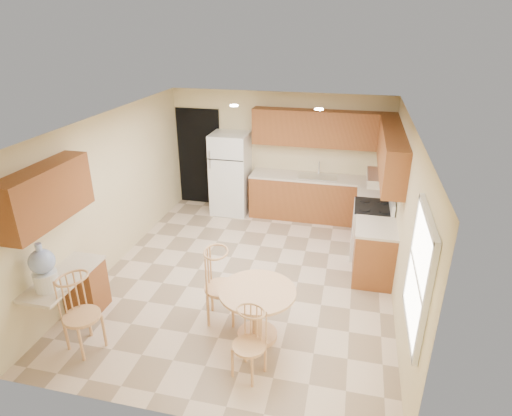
% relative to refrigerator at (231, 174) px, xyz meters
% --- Properties ---
extents(floor, '(5.50, 5.50, 0.00)m').
position_rel_refrigerator_xyz_m(floor, '(0.95, -2.40, -0.85)').
color(floor, beige).
rests_on(floor, ground).
extents(ceiling, '(4.50, 5.50, 0.02)m').
position_rel_refrigerator_xyz_m(ceiling, '(0.95, -2.40, 1.65)').
color(ceiling, white).
rests_on(ceiling, wall_back).
extents(wall_back, '(4.50, 0.02, 2.50)m').
position_rel_refrigerator_xyz_m(wall_back, '(0.95, 0.35, 0.40)').
color(wall_back, beige).
rests_on(wall_back, floor).
extents(wall_front, '(4.50, 0.02, 2.50)m').
position_rel_refrigerator_xyz_m(wall_front, '(0.95, -5.15, 0.40)').
color(wall_front, beige).
rests_on(wall_front, floor).
extents(wall_left, '(0.02, 5.50, 2.50)m').
position_rel_refrigerator_xyz_m(wall_left, '(-1.30, -2.40, 0.40)').
color(wall_left, beige).
rests_on(wall_left, floor).
extents(wall_right, '(0.02, 5.50, 2.50)m').
position_rel_refrigerator_xyz_m(wall_right, '(3.20, -2.40, 0.40)').
color(wall_right, beige).
rests_on(wall_right, floor).
extents(doorway, '(0.90, 0.02, 2.10)m').
position_rel_refrigerator_xyz_m(doorway, '(-0.80, 0.34, 0.20)').
color(doorway, black).
rests_on(doorway, floor).
extents(base_cab_back, '(2.75, 0.60, 0.87)m').
position_rel_refrigerator_xyz_m(base_cab_back, '(1.83, 0.05, -0.41)').
color(base_cab_back, brown).
rests_on(base_cab_back, floor).
extents(counter_back, '(2.75, 0.63, 0.04)m').
position_rel_refrigerator_xyz_m(counter_back, '(1.83, 0.05, 0.04)').
color(counter_back, beige).
rests_on(counter_back, base_cab_back).
extents(base_cab_right_a, '(0.60, 0.59, 0.87)m').
position_rel_refrigerator_xyz_m(base_cab_right_a, '(2.90, -0.54, -0.41)').
color(base_cab_right_a, brown).
rests_on(base_cab_right_a, floor).
extents(counter_right_a, '(0.63, 0.59, 0.04)m').
position_rel_refrigerator_xyz_m(counter_right_a, '(2.90, -0.54, 0.04)').
color(counter_right_a, beige).
rests_on(counter_right_a, base_cab_right_a).
extents(base_cab_right_b, '(0.60, 0.80, 0.87)m').
position_rel_refrigerator_xyz_m(base_cab_right_b, '(2.90, -2.00, -0.41)').
color(base_cab_right_b, brown).
rests_on(base_cab_right_b, floor).
extents(counter_right_b, '(0.63, 0.80, 0.04)m').
position_rel_refrigerator_xyz_m(counter_right_b, '(2.90, -2.00, 0.04)').
color(counter_right_b, beige).
rests_on(counter_right_b, base_cab_right_b).
extents(upper_cab_back, '(2.75, 0.33, 0.70)m').
position_rel_refrigerator_xyz_m(upper_cab_back, '(1.83, 0.19, 1.00)').
color(upper_cab_back, brown).
rests_on(upper_cab_back, wall_back).
extents(upper_cab_right, '(0.33, 2.42, 0.70)m').
position_rel_refrigerator_xyz_m(upper_cab_right, '(3.04, -1.19, 1.00)').
color(upper_cab_right, brown).
rests_on(upper_cab_right, wall_right).
extents(upper_cab_left, '(0.33, 1.40, 0.70)m').
position_rel_refrigerator_xyz_m(upper_cab_left, '(-1.13, -4.00, 1.00)').
color(upper_cab_left, brown).
rests_on(upper_cab_left, wall_left).
extents(sink, '(0.78, 0.44, 0.01)m').
position_rel_refrigerator_xyz_m(sink, '(1.80, 0.05, 0.06)').
color(sink, silver).
rests_on(sink, counter_back).
extents(range_hood, '(0.50, 0.76, 0.14)m').
position_rel_refrigerator_xyz_m(range_hood, '(2.95, -1.22, 0.57)').
color(range_hood, silver).
rests_on(range_hood, upper_cab_right).
extents(desk_pedestal, '(0.48, 0.42, 0.72)m').
position_rel_refrigerator_xyz_m(desk_pedestal, '(-1.05, -3.72, -0.49)').
color(desk_pedestal, brown).
rests_on(desk_pedestal, floor).
extents(desk_top, '(0.50, 1.20, 0.04)m').
position_rel_refrigerator_xyz_m(desk_top, '(-1.05, -4.10, -0.10)').
color(desk_top, beige).
rests_on(desk_top, desk_pedestal).
extents(window, '(0.06, 1.12, 1.30)m').
position_rel_refrigerator_xyz_m(window, '(3.18, -4.25, 0.65)').
color(window, white).
rests_on(window, wall_right).
extents(can_light_a, '(0.14, 0.14, 0.02)m').
position_rel_refrigerator_xyz_m(can_light_a, '(0.45, -1.20, 1.64)').
color(can_light_a, white).
rests_on(can_light_a, ceiling).
extents(can_light_b, '(0.14, 0.14, 0.02)m').
position_rel_refrigerator_xyz_m(can_light_b, '(1.85, -1.20, 1.64)').
color(can_light_b, white).
rests_on(can_light_b, ceiling).
extents(refrigerator, '(0.75, 0.73, 1.70)m').
position_rel_refrigerator_xyz_m(refrigerator, '(0.00, 0.00, 0.00)').
color(refrigerator, white).
rests_on(refrigerator, floor).
extents(stove, '(0.65, 0.76, 1.09)m').
position_rel_refrigerator_xyz_m(stove, '(2.88, -1.22, -0.38)').
color(stove, white).
rests_on(stove, floor).
extents(dining_table, '(0.97, 0.97, 0.72)m').
position_rel_refrigerator_xyz_m(dining_table, '(1.44, -3.77, -0.38)').
color(dining_table, '#E0A770').
rests_on(dining_table, floor).
extents(chair_table_a, '(0.47, 0.60, 1.05)m').
position_rel_refrigerator_xyz_m(chair_table_a, '(0.89, -3.62, -0.21)').
color(chair_table_a, '#E0A770').
rests_on(chair_table_a, floor).
extents(chair_table_b, '(0.38, 0.42, 0.86)m').
position_rel_refrigerator_xyz_m(chair_table_b, '(1.49, -4.50, -0.32)').
color(chair_table_b, '#E0A770').
rests_on(chair_table_b, floor).
extents(chair_desk, '(0.45, 0.57, 1.01)m').
position_rel_refrigerator_xyz_m(chair_desk, '(-0.60, -4.55, -0.24)').
color(chair_desk, '#E0A770').
rests_on(chair_desk, floor).
extents(water_crock, '(0.30, 0.30, 0.63)m').
position_rel_refrigerator_xyz_m(water_crock, '(-1.05, -4.39, 0.20)').
color(water_crock, white).
rests_on(water_crock, desk_top).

